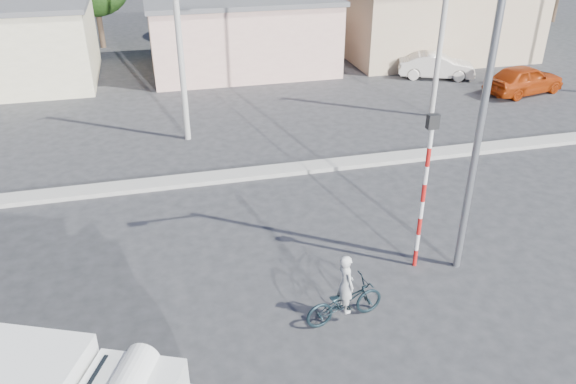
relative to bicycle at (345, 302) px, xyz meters
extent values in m
plane|color=#28292B|center=(-0.60, 0.11, -0.52)|extent=(120.00, 120.00, 0.00)
cube|color=#99968E|center=(-0.60, 8.11, -0.44)|extent=(40.00, 0.80, 0.16)
imported|color=black|center=(0.00, 0.00, 0.00)|extent=(2.08, 1.02, 1.04)
imported|color=silver|center=(0.00, 0.00, 0.23)|extent=(0.45, 0.60, 1.51)
imported|color=beige|center=(11.35, 17.54, 0.15)|extent=(4.29, 2.79, 1.33)
imported|color=#9B300A|center=(14.35, 13.98, 0.21)|extent=(4.58, 2.64, 1.46)
cylinder|color=red|center=(2.60, 1.61, -0.27)|extent=(0.11, 0.11, 0.50)
cylinder|color=white|center=(2.60, 1.61, 0.23)|extent=(0.11, 0.11, 0.50)
cylinder|color=red|center=(2.60, 1.61, 0.73)|extent=(0.11, 0.11, 0.50)
cylinder|color=white|center=(2.60, 1.61, 1.23)|extent=(0.11, 0.11, 0.50)
cylinder|color=red|center=(2.60, 1.61, 1.73)|extent=(0.11, 0.11, 0.50)
cylinder|color=white|center=(2.60, 1.61, 2.23)|extent=(0.11, 0.11, 0.50)
cylinder|color=red|center=(2.60, 1.61, 2.73)|extent=(0.11, 0.11, 0.50)
cylinder|color=white|center=(2.60, 1.61, 3.23)|extent=(0.11, 0.11, 0.50)
cube|color=black|center=(2.60, 1.61, 3.66)|extent=(0.28, 0.18, 0.36)
cylinder|color=slate|center=(3.70, 1.31, 3.98)|extent=(0.18, 0.18, 9.00)
cube|color=#D8A394|center=(1.40, 22.11, 1.38)|extent=(10.00, 7.00, 3.80)
cube|color=tan|center=(13.40, 22.11, 1.58)|extent=(11.00, 7.00, 4.20)
cylinder|color=#38281E|center=(-6.60, 29.11, 1.21)|extent=(0.36, 0.36, 3.47)
cylinder|color=#38281E|center=(3.40, 28.11, 1.58)|extent=(0.36, 0.36, 4.20)
cylinder|color=#38281E|center=(10.40, 30.11, 1.30)|extent=(0.36, 0.36, 3.64)
cylinder|color=#99968E|center=(-2.60, 12.11, 3.48)|extent=(0.24, 0.24, 8.00)
cylinder|color=#99968E|center=(8.40, 12.11, 3.48)|extent=(0.24, 0.24, 8.00)
camera|label=1|loc=(-3.82, -9.76, 8.49)|focal=35.00mm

